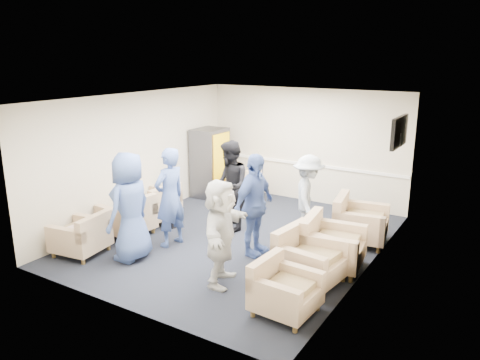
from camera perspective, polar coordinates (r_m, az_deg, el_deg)
The scene contains 25 objects.
floor at distance 9.10m, azimuth -0.25°, elevation -7.21°, with size 6.00×6.00×0.00m, color black.
ceiling at distance 8.45m, azimuth -0.27°, elevation 9.98°, with size 6.00×6.00×0.00m, color white.
back_wall at distance 11.28m, azimuth 7.85°, elevation 4.21°, with size 5.00×0.02×2.70m, color beige.
front_wall at distance 6.44m, azimuth -14.56°, elevation -4.50°, with size 5.00×0.02×2.70m, color beige.
left_wall at distance 10.19m, azimuth -12.29°, elevation 2.84°, with size 0.02×6.00×2.70m, color beige.
right_wall at distance 7.70m, azimuth 15.74°, elevation -1.35°, with size 0.02×6.00×2.70m, color beige.
chair_rail at distance 11.35m, azimuth 7.73°, elevation 1.97°, with size 4.98×0.04×0.06m, color white.
tv at distance 9.28m, azimuth 18.83°, elevation 5.57°, with size 0.10×1.00×0.58m.
armchair_left_near at distance 8.78m, azimuth -18.61°, elevation -6.61°, with size 0.92×0.92×0.65m.
armchair_left_mid at distance 9.44m, azimuth -13.40°, elevation -4.57°, with size 0.96×0.96×0.69m.
armchair_left_far at distance 10.08m, azimuth -10.22°, elevation -3.10°, with size 0.94×0.94×0.70m.
armchair_right_near at distance 6.60m, azimuth 5.20°, elevation -13.35°, with size 0.85×0.85×0.64m.
armchair_right_midnear at distance 7.42m, azimuth 8.22°, elevation -9.67°, with size 1.02×1.02×0.73m.
armchair_right_midfar at distance 7.96m, azimuth 10.85°, elevation -7.95°, with size 1.05×1.05×0.75m.
armchair_right_far at distance 9.12m, azimuth 14.12°, elevation -5.11°, with size 1.08×1.08×0.75m.
armchair_corner at distance 11.39m, azimuth 0.40°, elevation -0.76°, with size 1.18×1.18×0.68m.
vending_machine at distance 11.59m, azimuth -3.65°, elevation 2.11°, with size 0.69×0.81×1.70m.
backpack at distance 9.77m, azimuth -8.28°, elevation -4.27°, with size 0.31×0.25×0.47m.
pillow at distance 8.73m, azimuth -18.77°, elevation -5.62°, with size 0.40×0.30×0.12m, color beige.
person_front_left at distance 8.17m, azimuth -13.27°, elevation -3.20°, with size 0.93×0.60×1.89m, color #405A9B.
person_mid_left at distance 8.64m, azimuth -8.55°, elevation -2.11°, with size 0.67×0.44×1.85m, color #405A9B.
person_back_left at distance 9.29m, azimuth -1.23°, elevation -0.78°, with size 0.89×0.69×1.83m, color black.
person_back_right at distance 9.07m, azimuth 8.30°, elevation -2.02°, with size 1.05×0.60×1.62m, color silver.
person_mid_right at distance 8.13m, azimuth 1.75°, elevation -3.12°, with size 1.07×0.45×1.83m, color #405A9B.
person_front_right at distance 7.15m, azimuth -2.34°, elevation -6.41°, with size 1.55×0.49×1.67m, color silver.
Camera 1 is at (4.45, -7.15, 3.46)m, focal length 35.00 mm.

